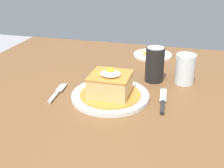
{
  "coord_description": "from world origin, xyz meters",
  "views": [
    {
      "loc": [
        0.25,
        -0.88,
        1.16
      ],
      "look_at": [
        0.04,
        -0.08,
        0.79
      ],
      "focal_mm": 46.06,
      "sensor_mm": 36.0,
      "label": 1
    }
  ],
  "objects": [
    {
      "name": "side_plate_fries",
      "position": [
        0.11,
        0.35,
        0.75
      ],
      "size": [
        0.17,
        0.17,
        0.02
      ],
      "color": "white",
      "rests_on": "dining_table"
    },
    {
      "name": "main_plate",
      "position": [
        0.04,
        -0.1,
        0.75
      ],
      "size": [
        0.25,
        0.25,
        0.02
      ],
      "color": "white",
      "rests_on": "dining_table"
    },
    {
      "name": "knife",
      "position": [
        0.2,
        -0.1,
        0.75
      ],
      "size": [
        0.03,
        0.17,
        0.01
      ],
      "color": "#262628",
      "rests_on": "dining_table"
    },
    {
      "name": "soda_can",
      "position": [
        0.15,
        0.08,
        0.81
      ],
      "size": [
        0.07,
        0.07,
        0.12
      ],
      "color": "black",
      "rests_on": "dining_table"
    },
    {
      "name": "dining_table",
      "position": [
        0.0,
        0.0,
        0.64
      ],
      "size": [
        1.16,
        1.03,
        0.75
      ],
      "color": "brown",
      "rests_on": "ground_plane"
    },
    {
      "name": "drinking_glass",
      "position": [
        0.25,
        0.08,
        0.79
      ],
      "size": [
        0.07,
        0.07,
        0.1
      ],
      "color": "gold",
      "rests_on": "dining_table"
    },
    {
      "name": "sandwich_meal",
      "position": [
        0.04,
        -0.1,
        0.79
      ],
      "size": [
        0.19,
        0.19,
        0.09
      ],
      "color": "orange",
      "rests_on": "main_plate"
    },
    {
      "name": "fork",
      "position": [
        -0.14,
        -0.12,
        0.75
      ],
      "size": [
        0.03,
        0.14,
        0.01
      ],
      "color": "silver",
      "rests_on": "dining_table"
    }
  ]
}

